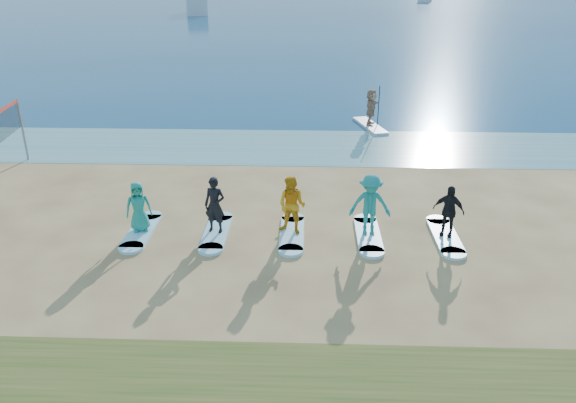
{
  "coord_description": "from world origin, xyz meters",
  "views": [
    {
      "loc": [
        0.72,
        -12.7,
        7.48
      ],
      "look_at": [
        0.18,
        2.0,
        1.1
      ],
      "focal_mm": 35.0,
      "sensor_mm": 36.0,
      "label": 1
    }
  ],
  "objects_px": {
    "surfboard_2": "(292,234)",
    "student_3": "(370,205)",
    "student_4": "(448,211)",
    "surfboard_1": "(216,232)",
    "surfboard_3": "(368,235)",
    "paddleboarder": "(371,107)",
    "boat_offshore_b": "(425,2)",
    "surfboard_0": "(141,231)",
    "surfboard_4": "(445,236)",
    "paddleboard": "(370,126)",
    "student_1": "(215,205)",
    "boat_offshore_a": "(197,14)",
    "student_0": "(138,207)",
    "student_2": "(292,205)"
  },
  "relations": [
    {
      "from": "paddleboard",
      "to": "surfboard_2",
      "type": "relative_size",
      "value": 1.36
    },
    {
      "from": "student_3",
      "to": "student_0",
      "type": "bearing_deg",
      "value": -179.7
    },
    {
      "from": "paddleboarder",
      "to": "student_3",
      "type": "xyz_separation_m",
      "value": [
        -1.19,
        -11.71,
        0.03
      ]
    },
    {
      "from": "boat_offshore_a",
      "to": "surfboard_0",
      "type": "xyz_separation_m",
      "value": [
        11.71,
        -71.41,
        0.04
      ]
    },
    {
      "from": "surfboard_0",
      "to": "student_2",
      "type": "distance_m",
      "value": 4.57
    },
    {
      "from": "surfboard_4",
      "to": "surfboard_0",
      "type": "bearing_deg",
      "value": 180.0
    },
    {
      "from": "boat_offshore_b",
      "to": "student_1",
      "type": "bearing_deg",
      "value": -87.85
    },
    {
      "from": "boat_offshore_a",
      "to": "surfboard_4",
      "type": "height_order",
      "value": "boat_offshore_a"
    },
    {
      "from": "student_1",
      "to": "surfboard_4",
      "type": "relative_size",
      "value": 0.76
    },
    {
      "from": "student_2",
      "to": "surfboard_3",
      "type": "distance_m",
      "value": 2.42
    },
    {
      "from": "student_2",
      "to": "surfboard_4",
      "type": "height_order",
      "value": "student_2"
    },
    {
      "from": "student_1",
      "to": "student_3",
      "type": "height_order",
      "value": "student_3"
    },
    {
      "from": "surfboard_2",
      "to": "boat_offshore_b",
      "type": "bearing_deg",
      "value": 77.31
    },
    {
      "from": "surfboard_0",
      "to": "surfboard_4",
      "type": "relative_size",
      "value": 1.0
    },
    {
      "from": "boat_offshore_a",
      "to": "student_2",
      "type": "height_order",
      "value": "student_2"
    },
    {
      "from": "boat_offshore_a",
      "to": "surfboard_2",
      "type": "bearing_deg",
      "value": -90.37
    },
    {
      "from": "surfboard_0",
      "to": "surfboard_2",
      "type": "height_order",
      "value": "same"
    },
    {
      "from": "paddleboarder",
      "to": "surfboard_2",
      "type": "distance_m",
      "value": 12.24
    },
    {
      "from": "student_3",
      "to": "student_4",
      "type": "bearing_deg",
      "value": 0.3
    },
    {
      "from": "surfboard_3",
      "to": "surfboard_2",
      "type": "bearing_deg",
      "value": 180.0
    },
    {
      "from": "surfboard_0",
      "to": "surfboard_3",
      "type": "height_order",
      "value": "same"
    },
    {
      "from": "surfboard_3",
      "to": "paddleboard",
      "type": "bearing_deg",
      "value": 84.21
    },
    {
      "from": "paddleboard",
      "to": "boat_offshore_a",
      "type": "height_order",
      "value": "boat_offshore_a"
    },
    {
      "from": "surfboard_1",
      "to": "surfboard_3",
      "type": "height_order",
      "value": "same"
    },
    {
      "from": "paddleboarder",
      "to": "student_4",
      "type": "xyz_separation_m",
      "value": [
        1.05,
        -11.71,
        -0.12
      ]
    },
    {
      "from": "boat_offshore_b",
      "to": "surfboard_4",
      "type": "relative_size",
      "value": 2.49
    },
    {
      "from": "surfboard_1",
      "to": "surfboard_3",
      "type": "bearing_deg",
      "value": 0.0
    },
    {
      "from": "student_3",
      "to": "paddleboard",
      "type": "bearing_deg",
      "value": 84.51
    },
    {
      "from": "paddleboard",
      "to": "student_4",
      "type": "distance_m",
      "value": 11.78
    },
    {
      "from": "paddleboard",
      "to": "student_4",
      "type": "xyz_separation_m",
      "value": [
        1.05,
        -11.71,
        0.8
      ]
    },
    {
      "from": "surfboard_2",
      "to": "student_3",
      "type": "height_order",
      "value": "student_3"
    },
    {
      "from": "surfboard_1",
      "to": "student_4",
      "type": "height_order",
      "value": "student_4"
    },
    {
      "from": "boat_offshore_b",
      "to": "student_3",
      "type": "height_order",
      "value": "student_3"
    },
    {
      "from": "student_2",
      "to": "surfboard_4",
      "type": "xyz_separation_m",
      "value": [
        4.48,
        0.0,
        -0.91
      ]
    },
    {
      "from": "paddleboard",
      "to": "boat_offshore_a",
      "type": "relative_size",
      "value": 0.41
    },
    {
      "from": "surfboard_0",
      "to": "surfboard_2",
      "type": "bearing_deg",
      "value": 0.0
    },
    {
      "from": "boat_offshore_b",
      "to": "surfboard_2",
      "type": "height_order",
      "value": "boat_offshore_b"
    },
    {
      "from": "surfboard_4",
      "to": "boat_offshore_a",
      "type": "bearing_deg",
      "value": 106.14
    },
    {
      "from": "boat_offshore_b",
      "to": "student_4",
      "type": "bearing_deg",
      "value": -84.12
    },
    {
      "from": "student_3",
      "to": "student_4",
      "type": "height_order",
      "value": "student_3"
    },
    {
      "from": "surfboard_3",
      "to": "student_3",
      "type": "height_order",
      "value": "student_3"
    },
    {
      "from": "paddleboard",
      "to": "paddleboarder",
      "type": "relative_size",
      "value": 1.76
    },
    {
      "from": "boat_offshore_b",
      "to": "student_1",
      "type": "xyz_separation_m",
      "value": [
        -24.47,
        -98.7,
        0.93
      ]
    },
    {
      "from": "student_4",
      "to": "surfboard_1",
      "type": "bearing_deg",
      "value": -155.07
    },
    {
      "from": "surfboard_1",
      "to": "student_3",
      "type": "xyz_separation_m",
      "value": [
        4.48,
        0.0,
        0.96
      ]
    },
    {
      "from": "surfboard_1",
      "to": "student_4",
      "type": "distance_m",
      "value": 6.77
    },
    {
      "from": "boat_offshore_a",
      "to": "paddleboarder",
      "type": "bearing_deg",
      "value": -84.95
    },
    {
      "from": "student_4",
      "to": "student_3",
      "type": "bearing_deg",
      "value": -155.07
    },
    {
      "from": "paddleboarder",
      "to": "student_0",
      "type": "distance_m",
      "value": 14.13
    },
    {
      "from": "surfboard_2",
      "to": "surfboard_3",
      "type": "bearing_deg",
      "value": 0.0
    }
  ]
}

